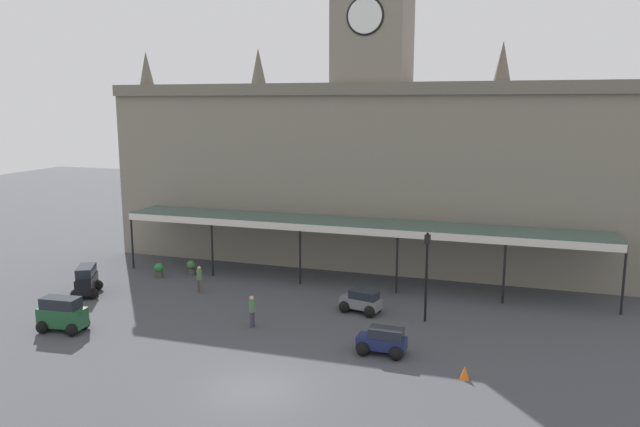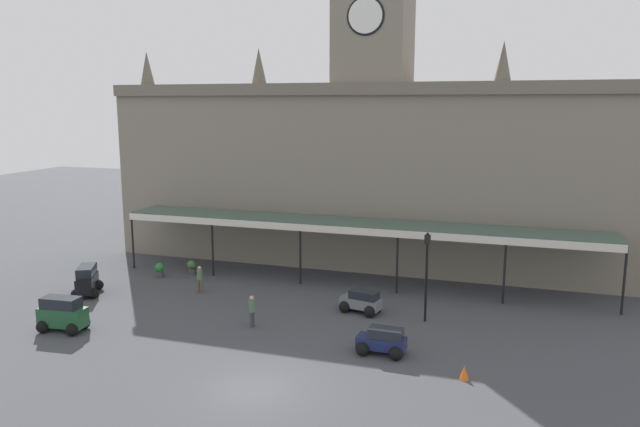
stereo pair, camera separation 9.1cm
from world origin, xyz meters
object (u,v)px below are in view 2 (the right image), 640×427
object	(u,v)px
car_grey_estate	(361,303)
pedestrian_near_entrance	(200,278)
planter_near_kerb	(192,267)
victorian_lamppost	(427,267)
traffic_cone	(464,373)
car_black_van	(87,282)
pedestrian_crossing_forecourt	(252,310)
car_green_van	(63,316)
car_navy_estate	(382,342)
planter_by_canopy	(159,270)

from	to	relation	value
car_grey_estate	pedestrian_near_entrance	distance (m)	10.27
pedestrian_near_entrance	planter_near_kerb	distance (m)	4.26
victorian_lamppost	traffic_cone	xyz separation A→B (m)	(2.54, -6.36, -2.72)
car_black_van	planter_near_kerb	xyz separation A→B (m)	(3.76, 5.85, -0.32)
pedestrian_crossing_forecourt	traffic_cone	size ratio (longest dim) A/B	2.93
car_green_van	car_grey_estate	world-z (taller)	car_green_van
car_green_van	traffic_cone	size ratio (longest dim) A/B	4.34
car_black_van	car_green_van	bearing A→B (deg)	-62.40
car_green_van	victorian_lamppost	xyz separation A→B (m)	(17.31, 7.03, 2.20)
car_black_van	pedestrian_crossing_forecourt	bearing A→B (deg)	-8.99
victorian_lamppost	pedestrian_near_entrance	bearing A→B (deg)	176.90
car_grey_estate	car_black_van	bearing A→B (deg)	-173.10
car_grey_estate	victorian_lamppost	bearing A→B (deg)	-4.79
car_navy_estate	traffic_cone	world-z (taller)	car_navy_estate
car_navy_estate	pedestrian_crossing_forecourt	xyz separation A→B (m)	(-7.14, 1.34, 0.34)
car_green_van	pedestrian_crossing_forecourt	xyz separation A→B (m)	(8.90, 3.48, 0.10)
traffic_cone	car_black_van	bearing A→B (deg)	168.37
planter_by_canopy	pedestrian_crossing_forecourt	bearing A→B (deg)	-33.76
pedestrian_near_entrance	car_grey_estate	bearing A→B (deg)	-2.51
car_navy_estate	planter_near_kerb	xyz separation A→B (m)	(-15.06, 9.04, -0.07)
pedestrian_crossing_forecourt	victorian_lamppost	distance (m)	9.36
pedestrian_near_entrance	victorian_lamppost	xyz separation A→B (m)	(13.81, -0.75, 2.09)
traffic_cone	planter_near_kerb	xyz separation A→B (m)	(-18.87, 10.51, 0.20)
car_navy_estate	car_green_van	size ratio (longest dim) A/B	0.92
car_navy_estate	planter_near_kerb	distance (m)	17.57
car_black_van	car_navy_estate	bearing A→B (deg)	-9.61
traffic_cone	pedestrian_crossing_forecourt	bearing A→B (deg)	165.61
car_navy_estate	car_grey_estate	xyz separation A→B (m)	(-2.28, 5.19, 0.00)
planter_near_kerb	car_black_van	bearing A→B (deg)	-122.72
car_black_van	pedestrian_crossing_forecourt	world-z (taller)	car_black_van
car_grey_estate	planter_by_canopy	bearing A→B (deg)	169.88
car_navy_estate	planter_by_canopy	world-z (taller)	car_navy_estate
victorian_lamppost	planter_near_kerb	world-z (taller)	victorian_lamppost
car_grey_estate	planter_by_canopy	xyz separation A→B (m)	(-14.48, 2.58, -0.07)
car_black_van	planter_by_canopy	size ratio (longest dim) A/B	2.69
pedestrian_near_entrance	traffic_cone	world-z (taller)	pedestrian_near_entrance
pedestrian_near_entrance	victorian_lamppost	bearing A→B (deg)	-3.10
car_grey_estate	traffic_cone	bearing A→B (deg)	-47.52
pedestrian_crossing_forecourt	planter_by_canopy	bearing A→B (deg)	146.24
pedestrian_near_entrance	pedestrian_crossing_forecourt	distance (m)	6.90
pedestrian_crossing_forecourt	car_navy_estate	bearing A→B (deg)	-10.62
car_black_van	pedestrian_near_entrance	bearing A→B (deg)	21.29
car_navy_estate	car_grey_estate	world-z (taller)	same
car_green_van	car_black_van	bearing A→B (deg)	117.60
victorian_lamppost	traffic_cone	distance (m)	7.37
car_navy_estate	pedestrian_crossing_forecourt	size ratio (longest dim) A/B	1.36
car_grey_estate	pedestrian_crossing_forecourt	xyz separation A→B (m)	(-4.85, -3.85, 0.34)
victorian_lamppost	planter_near_kerb	xyz separation A→B (m)	(-16.33, 4.15, -2.51)
car_navy_estate	planter_by_canopy	bearing A→B (deg)	155.12
car_black_van	planter_near_kerb	bearing A→B (deg)	57.28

